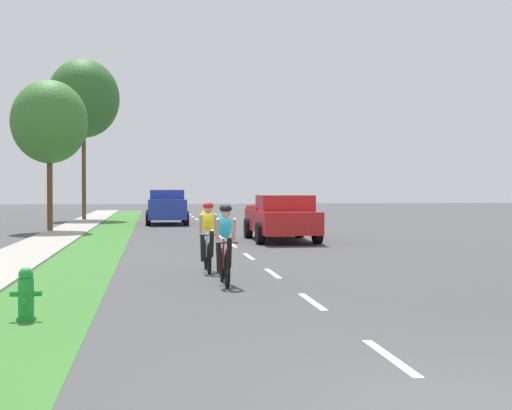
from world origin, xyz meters
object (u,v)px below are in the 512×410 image
Objects in this scene: cyclist_trailing at (207,236)px; street_tree_near at (49,122)px; street_tree_far at (83,99)px; pickup_red at (282,218)px; suv_blue at (167,206)px; cyclist_lead at (225,244)px; fire_hydrant_green at (26,295)px.

cyclist_trailing is 0.26× the size of street_tree_near.
pickup_red is at bearing -65.07° from street_tree_far.
street_tree_near is (-8.93, 6.83, 3.90)m from pickup_red.
suv_blue is 8.59m from street_tree_near.
cyclist_lead is at bearing -88.43° from suv_blue.
street_tree_far is (-2.22, 33.11, 6.77)m from fire_hydrant_green.
pickup_red reaches higher than cyclist_trailing.
street_tree_near is (-5.12, -5.78, 3.78)m from suv_blue.
street_tree_far reaches higher than pickup_red.
suv_blue reaches higher than cyclist_lead.
pickup_red is 13.18m from suv_blue.
suv_blue is at bearing 91.57° from cyclist_lead.
suv_blue is (2.52, 27.31, 0.58)m from fire_hydrant_green.
cyclist_lead is at bearing 46.62° from fire_hydrant_green.
suv_blue is 0.50× the size of street_tree_far.
street_tree_near is at bearing -91.87° from street_tree_far.
pickup_red is 0.54× the size of street_tree_far.
pickup_red is at bearing -37.42° from street_tree_near.
cyclist_lead reaches higher than fire_hydrant_green.
street_tree_near reaches higher than cyclist_lead.
pickup_red is at bearing 74.44° from cyclist_lead.
cyclist_lead is 0.37× the size of suv_blue.
street_tree_near reaches higher than fire_hydrant_green.
cyclist_trailing is 0.34× the size of pickup_red.
suv_blue is at bearing 91.32° from cyclist_trailing.
cyclist_trailing is 17.28m from street_tree_near.
fire_hydrant_green is at bearing -133.38° from cyclist_lead.
suv_blue is (-3.82, 12.61, 0.12)m from pickup_red.
fire_hydrant_green is 0.16× the size of suv_blue.
fire_hydrant_green is 27.43m from suv_blue.
fire_hydrant_green is 0.44× the size of cyclist_lead.
fire_hydrant_green is 33.87m from street_tree_far.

